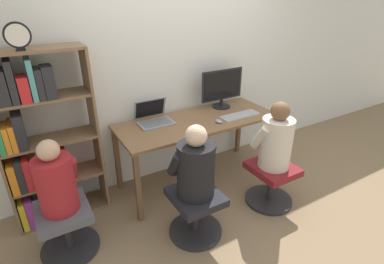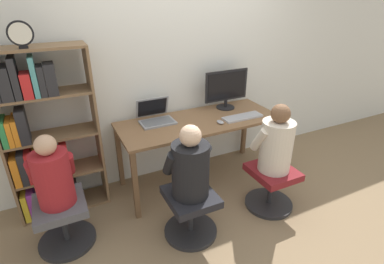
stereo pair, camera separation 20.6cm
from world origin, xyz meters
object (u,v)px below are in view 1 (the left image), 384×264
object	(u,v)px
office_chair_right	(196,211)
office_chair_side	(66,226)
office_chair_left	(271,181)
person_at_monitor	(276,140)
keyboard	(240,115)
person_at_laptop	(196,166)
desktop_monitor	(222,88)
desk_clock	(17,36)
laptop	(154,118)
person_near_shelf	(55,181)
bookshelf	(39,149)

from	to	relation	value
office_chair_right	office_chair_side	bearing A→B (deg)	159.85
office_chair_left	person_at_monitor	size ratio (longest dim) A/B	0.72
keyboard	person_at_laptop	size ratio (longest dim) A/B	0.70
desktop_monitor	desk_clock	bearing A→B (deg)	-177.12
laptop	desk_clock	size ratio (longest dim) A/B	1.72
keyboard	person_at_monitor	size ratio (longest dim) A/B	0.67
desktop_monitor	person_near_shelf	bearing A→B (deg)	-164.72
desktop_monitor	office_chair_left	world-z (taller)	desktop_monitor
office_chair_left	office_chair_right	bearing A→B (deg)	179.63
keyboard	desk_clock	world-z (taller)	desk_clock
keyboard	desk_clock	bearing A→B (deg)	172.79
person_at_laptop	office_chair_side	distance (m)	1.21
person_at_monitor	bookshelf	world-z (taller)	bookshelf
person_at_laptop	person_at_monitor	bearing A→B (deg)	-0.35
person_at_monitor	office_chair_left	bearing A→B (deg)	-90.00
office_chair_left	desk_clock	bearing A→B (deg)	157.10
person_near_shelf	keyboard	bearing A→B (deg)	5.43
laptop	office_chair_side	bearing A→B (deg)	-154.19
office_chair_side	person_at_laptop	bearing A→B (deg)	-19.91
office_chair_right	keyboard	bearing A→B (deg)	32.05
office_chair_right	office_chair_side	world-z (taller)	same
person_at_monitor	desk_clock	size ratio (longest dim) A/B	3.24
office_chair_left	person_near_shelf	distance (m)	2.06
office_chair_right	person_near_shelf	size ratio (longest dim) A/B	0.79
person_at_laptop	desk_clock	bearing A→B (deg)	142.17
person_at_monitor	office_chair_side	size ratio (longest dim) A/B	1.39
desktop_monitor	person_at_laptop	size ratio (longest dim) A/B	0.84
person_at_monitor	laptop	bearing A→B (deg)	134.48
person_at_monitor	office_chair_right	bearing A→B (deg)	179.96
office_chair_side	person_near_shelf	world-z (taller)	person_near_shelf
desk_clock	person_near_shelf	distance (m)	1.13
desktop_monitor	person_at_monitor	world-z (taller)	desktop_monitor
keyboard	person_near_shelf	size ratio (longest dim) A/B	0.73
office_chair_right	person_near_shelf	bearing A→B (deg)	159.62
office_chair_side	office_chair_right	bearing A→B (deg)	-20.15
bookshelf	desk_clock	size ratio (longest dim) A/B	7.77
person_near_shelf	laptop	bearing A→B (deg)	25.60
keyboard	desk_clock	size ratio (longest dim) A/B	2.16
bookshelf	office_chair_side	size ratio (longest dim) A/B	3.33
desktop_monitor	office_chair_right	distance (m)	1.51
office_chair_left	person_at_laptop	size ratio (longest dim) A/B	0.75
person_near_shelf	person_at_laptop	bearing A→B (deg)	-20.14
keyboard	office_chair_left	size ratio (longest dim) A/B	0.93
laptop	person_near_shelf	xyz separation A→B (m)	(-1.07, -0.51, -0.11)
office_chair_right	bookshelf	bearing A→B (deg)	140.67
laptop	office_chair_right	xyz separation A→B (m)	(-0.03, -0.90, -0.58)
office_chair_right	laptop	bearing A→B (deg)	88.40
office_chair_right	desk_clock	distance (m)	2.02
laptop	office_chair_left	size ratio (longest dim) A/B	0.74
laptop	person_at_laptop	size ratio (longest dim) A/B	0.55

